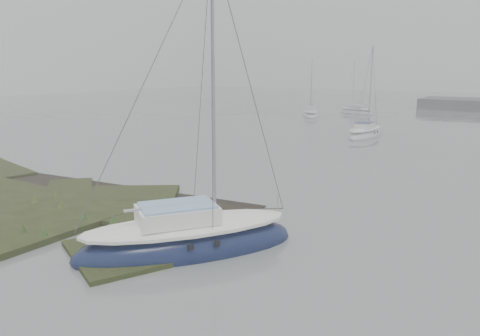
% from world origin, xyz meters
% --- Properties ---
extents(ground, '(160.00, 160.00, 0.00)m').
position_xyz_m(ground, '(0.00, 30.00, 0.00)').
color(ground, slate).
rests_on(ground, ground).
extents(sailboat_main, '(5.95, 7.04, 9.89)m').
position_xyz_m(sailboat_main, '(2.06, 0.99, 0.31)').
color(sailboat_main, '#10193B').
rests_on(sailboat_main, ground).
extents(sailboat_white, '(2.10, 5.69, 7.92)m').
position_xyz_m(sailboat_white, '(-1.32, 28.11, 0.25)').
color(sailboat_white, silver).
rests_on(sailboat_white, ground).
extents(sailboat_far_a, '(3.86, 5.36, 7.27)m').
position_xyz_m(sailboat_far_a, '(-12.09, 40.92, 0.23)').
color(sailboat_far_a, silver).
rests_on(sailboat_far_a, ground).
extents(sailboat_far_c, '(5.17, 3.19, 6.93)m').
position_xyz_m(sailboat_far_c, '(-8.71, 47.02, 0.21)').
color(sailboat_far_c, '#B7BBC1').
rests_on(sailboat_far_c, ground).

